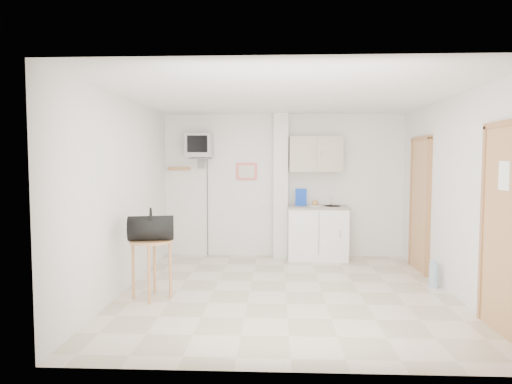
{
  "coord_description": "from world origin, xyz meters",
  "views": [
    {
      "loc": [
        -0.13,
        -5.8,
        1.7
      ],
      "look_at": [
        -0.41,
        0.6,
        1.25
      ],
      "focal_mm": 32.0,
      "sensor_mm": 36.0,
      "label": 1
    }
  ],
  "objects_px": {
    "water_bottle": "(434,275)",
    "duffel_bag": "(151,228)",
    "crt_television": "(199,146)",
    "round_table": "(152,250)"
  },
  "relations": [
    {
      "from": "crt_television",
      "to": "water_bottle",
      "type": "bearing_deg",
      "value": -26.79
    },
    {
      "from": "crt_television",
      "to": "round_table",
      "type": "distance_m",
      "value": 2.73
    },
    {
      "from": "crt_television",
      "to": "water_bottle",
      "type": "relative_size",
      "value": 5.8
    },
    {
      "from": "crt_television",
      "to": "duffel_bag",
      "type": "distance_m",
      "value": 2.65
    },
    {
      "from": "round_table",
      "to": "duffel_bag",
      "type": "distance_m",
      "value": 0.28
    },
    {
      "from": "duffel_bag",
      "to": "water_bottle",
      "type": "height_order",
      "value": "duffel_bag"
    },
    {
      "from": "crt_television",
      "to": "duffel_bag",
      "type": "relative_size",
      "value": 3.64
    },
    {
      "from": "round_table",
      "to": "water_bottle",
      "type": "distance_m",
      "value": 3.71
    },
    {
      "from": "water_bottle",
      "to": "duffel_bag",
      "type": "bearing_deg",
      "value": -169.14
    },
    {
      "from": "crt_television",
      "to": "round_table",
      "type": "xyz_separation_m",
      "value": [
        -0.2,
        -2.38,
        -1.33
      ]
    }
  ]
}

